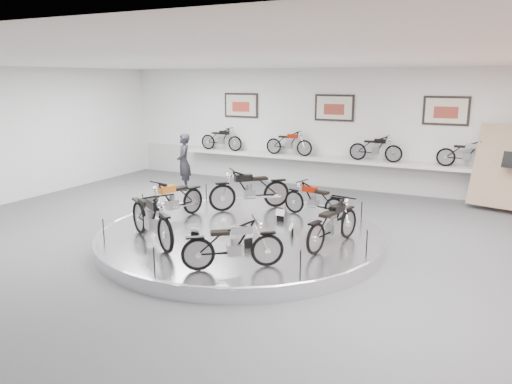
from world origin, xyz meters
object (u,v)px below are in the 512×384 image
at_px(bike_b, 250,189).
at_px(bike_f, 333,223).
at_px(bike_c, 173,200).
at_px(visitor, 184,162).
at_px(bike_a, 314,200).
at_px(shelf, 330,160).
at_px(display_platform, 241,237).
at_px(bike_d, 151,217).
at_px(bike_e, 233,244).

distance_m(bike_b, bike_f, 3.41).
bearing_deg(bike_c, visitor, -137.33).
height_order(bike_f, visitor, visitor).
relative_size(bike_a, bike_f, 0.91).
height_order(shelf, visitor, visitor).
xyz_separation_m(bike_b, bike_c, (-1.22, -1.71, -0.04)).
xyz_separation_m(display_platform, shelf, (0.00, 6.40, 0.85)).
bearing_deg(bike_f, bike_d, 125.49).
relative_size(shelf, bike_b, 5.94).
bearing_deg(bike_e, bike_f, 22.29).
xyz_separation_m(bike_b, visitor, (-3.63, 2.31, 0.10)).
relative_size(bike_a, bike_c, 0.88).
height_order(bike_b, bike_c, bike_b).
height_order(display_platform, bike_f, bike_f).
height_order(bike_e, visitor, visitor).
bearing_deg(bike_a, bike_b, 14.58).
distance_m(bike_a, bike_c, 3.46).
relative_size(bike_a, bike_e, 0.95).
height_order(shelf, bike_b, bike_b).
xyz_separation_m(display_platform, bike_b, (-0.67, 1.78, 0.69)).
height_order(bike_b, visitor, visitor).
xyz_separation_m(bike_c, bike_e, (2.85, -2.16, -0.04)).
relative_size(bike_b, bike_c, 1.09).
distance_m(bike_b, bike_c, 2.10).
relative_size(display_platform, shelf, 0.58).
bearing_deg(display_platform, visitor, 136.44).
bearing_deg(bike_b, bike_d, 36.21).
height_order(bike_a, bike_f, bike_f).
bearing_deg(shelf, display_platform, -90.00).
bearing_deg(bike_b, bike_a, 137.49).
distance_m(bike_e, bike_f, 2.34).
distance_m(bike_c, visitor, 4.68).
height_order(bike_a, bike_d, bike_d).
relative_size(bike_a, bike_d, 0.79).
bearing_deg(bike_d, visitor, 149.80).
xyz_separation_m(shelf, bike_f, (2.18, -6.49, -0.21)).
xyz_separation_m(display_platform, bike_d, (-1.26, -1.56, 0.71)).
relative_size(bike_d, bike_f, 1.15).
relative_size(bike_d, bike_e, 1.20).
relative_size(shelf, bike_c, 6.46).
bearing_deg(shelf, visitor, -151.70).
bearing_deg(bike_e, bike_d, 130.35).
bearing_deg(bike_e, shelf, 60.12).
bearing_deg(bike_e, visitor, 94.09).
bearing_deg(bike_c, shelf, 175.11).
distance_m(bike_e, visitor, 8.11).
distance_m(bike_d, bike_f, 3.74).
relative_size(bike_e, bike_f, 0.96).
relative_size(bike_a, bike_b, 0.81).
relative_size(bike_d, visitor, 1.01).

